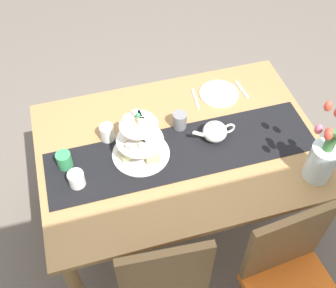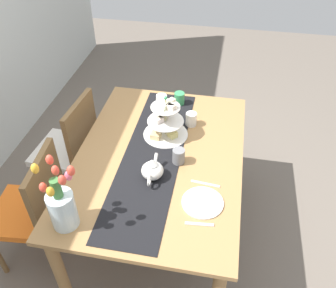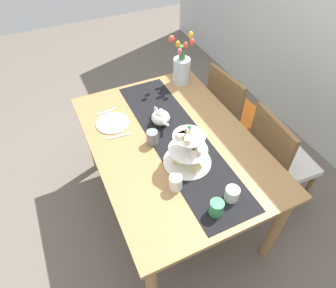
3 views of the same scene
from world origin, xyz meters
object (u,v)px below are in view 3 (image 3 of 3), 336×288
object	(u,v)px
knife_left	(119,136)
tulip_vase	(182,67)
chair_right	(277,158)
teapot	(161,117)
mug_white_text	(176,183)
tiered_cake_stand	(188,151)
fork_left	(107,112)
chair_left	(232,112)
dinner_plate_left	(112,123)
dining_table	(172,151)
cream_jug	(232,194)
mug_orange	(216,208)
mug_grey	(152,137)

from	to	relation	value
knife_left	tulip_vase	bearing A→B (deg)	120.99
chair_right	teapot	distance (m)	0.93
mug_white_text	chair_right	bearing A→B (deg)	95.87
teapot	tulip_vase	size ratio (longest dim) A/B	0.56
tiered_cake_stand	knife_left	distance (m)	0.52
tulip_vase	fork_left	xyz separation A→B (m)	(0.12, -0.68, -0.14)
chair_left	knife_left	xyz separation A→B (m)	(0.15, -1.06, 0.26)
mug_white_text	tiered_cake_stand	bearing A→B (deg)	132.74
dinner_plate_left	fork_left	bearing A→B (deg)	180.00
dining_table	cream_jug	distance (m)	0.58
mug_orange	dining_table	bearing A→B (deg)	177.13
chair_left	teapot	xyz separation A→B (m)	(0.15, -0.75, 0.32)
cream_jug	dinner_plate_left	size ratio (longest dim) A/B	0.37
chair_right	cream_jug	distance (m)	0.77
cream_jug	mug_grey	xyz separation A→B (m)	(-0.59, -0.23, 0.01)
tulip_vase	teapot	bearing A→B (deg)	-42.16
dining_table	dinner_plate_left	bearing A→B (deg)	-136.95
mug_white_text	fork_left	bearing A→B (deg)	-169.17
cream_jug	mug_orange	bearing A→B (deg)	-71.56
tiered_cake_stand	cream_jug	world-z (taller)	tiered_cake_stand
fork_left	knife_left	xyz separation A→B (m)	(0.29, 0.00, 0.00)
tiered_cake_stand	dining_table	bearing A→B (deg)	-179.29
chair_left	fork_left	distance (m)	1.10
tulip_vase	fork_left	world-z (taller)	tulip_vase
dinner_plate_left	mug_white_text	bearing A→B (deg)	13.03
cream_jug	dining_table	bearing A→B (deg)	-170.04
knife_left	mug_white_text	xyz separation A→B (m)	(0.55, 0.16, 0.04)
dining_table	cream_jug	xyz separation A→B (m)	(0.56, 0.10, 0.15)
tulip_vase	mug_white_text	xyz separation A→B (m)	(0.95, -0.52, -0.10)
teapot	knife_left	xyz separation A→B (m)	(0.00, -0.31, -0.06)
chair_right	mug_white_text	distance (m)	0.95
tiered_cake_stand	teapot	bearing A→B (deg)	-179.63
tiered_cake_stand	knife_left	bearing A→B (deg)	-142.07
dinner_plate_left	knife_left	world-z (taller)	dinner_plate_left
dining_table	mug_orange	size ratio (longest dim) A/B	15.71
chair_right	mug_white_text	world-z (taller)	chair_right
chair_left	teapot	world-z (taller)	chair_left
dinner_plate_left	fork_left	size ratio (longest dim) A/B	1.53
dining_table	mug_orange	xyz separation A→B (m)	(0.60, -0.03, 0.15)
tulip_vase	knife_left	distance (m)	0.80
cream_jug	tiered_cake_stand	bearing A→B (deg)	-164.45
knife_left	mug_white_text	bearing A→B (deg)	16.32
tiered_cake_stand	dinner_plate_left	size ratio (longest dim) A/B	1.32
chair_right	mug_white_text	xyz separation A→B (m)	(0.09, -0.90, 0.31)
chair_left	knife_left	size ratio (longest dim) A/B	5.35
dinner_plate_left	tulip_vase	bearing A→B (deg)	111.15
chair_right	dinner_plate_left	distance (m)	1.25
mug_grey	dinner_plate_left	bearing A→B (deg)	-148.50
cream_jug	dinner_plate_left	xyz separation A→B (m)	(-0.89, -0.41, -0.04)
chair_right	mug_grey	bearing A→B (deg)	-108.93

